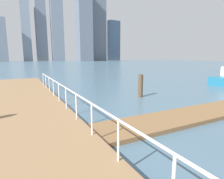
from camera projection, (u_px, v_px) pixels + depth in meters
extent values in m
plane|color=slate|center=(88.00, 92.00, 15.43)|extent=(300.00, 300.00, 0.00)
cube|color=olive|center=(192.00, 115.00, 9.09)|extent=(11.77, 2.00, 0.18)
cylinder|color=white|center=(118.00, 141.00, 4.41)|extent=(0.06, 0.06, 1.05)
cylinder|color=white|center=(92.00, 119.00, 5.96)|extent=(0.06, 0.06, 1.05)
cylinder|color=white|center=(76.00, 107.00, 7.50)|extent=(0.06, 0.06, 1.05)
cylinder|color=white|center=(66.00, 98.00, 9.04)|extent=(0.06, 0.06, 1.05)
cylinder|color=white|center=(59.00, 92.00, 10.58)|extent=(0.06, 0.06, 1.05)
cylinder|color=white|center=(53.00, 88.00, 12.13)|extent=(0.06, 0.06, 1.05)
cylinder|color=white|center=(49.00, 84.00, 13.67)|extent=(0.06, 0.06, 1.05)
cylinder|color=white|center=(46.00, 82.00, 15.21)|extent=(0.06, 0.06, 1.05)
cylinder|color=white|center=(43.00, 79.00, 16.76)|extent=(0.06, 0.06, 1.05)
cylinder|color=white|center=(118.00, 120.00, 4.32)|extent=(0.06, 28.21, 0.06)
cylinder|color=brown|center=(141.00, 86.00, 13.51)|extent=(0.35, 0.35, 1.68)
cube|color=gray|center=(26.00, 32.00, 147.41)|extent=(7.36, 12.07, 46.95)
cube|color=slate|center=(40.00, 18.00, 153.79)|extent=(8.58, 8.47, 71.81)
cube|color=slate|center=(57.00, 25.00, 156.64)|extent=(10.25, 9.06, 61.18)
cube|color=slate|center=(84.00, 25.00, 151.44)|extent=(11.84, 14.48, 58.90)
cube|color=slate|center=(98.00, 25.00, 168.94)|extent=(13.84, 9.58, 64.58)
cube|color=slate|center=(114.00, 41.00, 189.50)|extent=(13.05, 7.39, 39.97)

